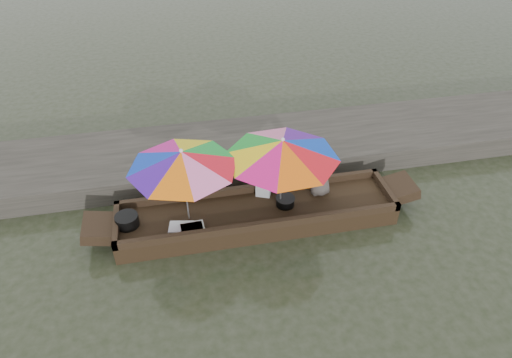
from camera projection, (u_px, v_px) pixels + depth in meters
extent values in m
plane|color=black|center=(257.00, 222.00, 8.98)|extent=(80.00, 80.00, 0.00)
cube|color=#2D2B26|center=(238.00, 151.00, 10.55)|extent=(22.00, 2.20, 0.50)
cube|color=black|center=(257.00, 216.00, 8.88)|extent=(5.35, 1.20, 0.35)
cylinder|color=black|center=(127.00, 221.00, 8.34)|extent=(0.42, 0.42, 0.22)
cube|color=silver|center=(192.00, 229.00, 8.26)|extent=(0.46, 0.33, 0.09)
cube|color=silver|center=(181.00, 228.00, 8.31)|extent=(0.50, 0.39, 0.06)
cylinder|color=black|center=(285.00, 202.00, 8.81)|extent=(0.35, 0.35, 0.17)
cube|color=silver|center=(264.00, 189.00, 9.05)|extent=(0.34, 0.31, 0.26)
imported|color=#4F4743|center=(321.00, 171.00, 8.83)|extent=(0.57, 0.40, 1.09)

